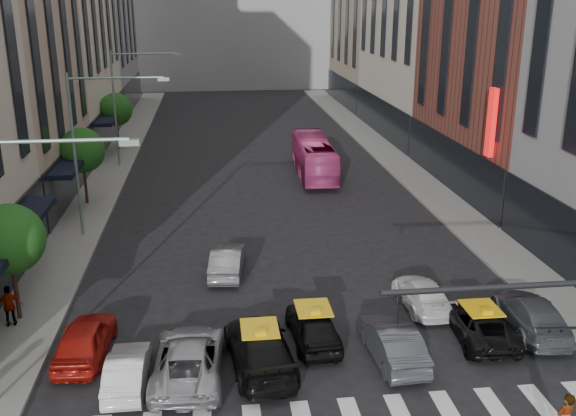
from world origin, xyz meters
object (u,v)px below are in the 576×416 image
object	(u,v)px
streetlamp_mid	(91,134)
taxi_left	(260,348)
pedestrian_far	(10,306)
car_red	(85,339)
car_white_front	(127,370)
streetlamp_near	(1,237)
bus	(314,157)
taxi_center	(313,325)
streetlamp_far	(126,93)

from	to	relation	value
streetlamp_mid	taxi_left	bearing A→B (deg)	-61.61
taxi_left	pedestrian_far	world-z (taller)	pedestrian_far
car_red	taxi_left	bearing A→B (deg)	170.58
streetlamp_mid	car_white_front	xyz separation A→B (m)	(3.28, -15.38, -5.28)
streetlamp_near	bus	distance (m)	31.40
streetlamp_mid	bus	world-z (taller)	streetlamp_mid
bus	pedestrian_far	distance (m)	27.47
streetlamp_mid	taxi_left	distance (m)	17.47
streetlamp_near	pedestrian_far	size ratio (longest dim) A/B	5.19
car_red	taxi_left	size ratio (longest dim) A/B	0.82
taxi_center	pedestrian_far	bearing A→B (deg)	-15.10
car_white_front	bus	distance (m)	29.17
bus	streetlamp_far	bearing A→B (deg)	-15.11
car_red	taxi_center	world-z (taller)	car_red
pedestrian_far	bus	bearing A→B (deg)	-135.54
bus	streetlamp_near	bearing A→B (deg)	64.86
streetlamp_near	bus	bearing A→B (deg)	62.98
streetlamp_far	bus	distance (m)	15.43
car_white_front	taxi_center	world-z (taller)	taxi_center
car_white_front	taxi_center	xyz separation A→B (m)	(6.86, 2.23, 0.09)
streetlamp_near	pedestrian_far	world-z (taller)	streetlamp_near
taxi_left	taxi_center	bearing A→B (deg)	-150.77
streetlamp_far	taxi_center	bearing A→B (deg)	-70.81
streetlamp_mid	car_red	xyz separation A→B (m)	(1.50, -13.25, -5.16)
streetlamp_near	taxi_center	xyz separation A→B (m)	(10.14, 2.85, -5.19)
taxi_left	bus	distance (m)	27.10
streetlamp_mid	bus	bearing A→B (deg)	39.60
car_red	pedestrian_far	xyz separation A→B (m)	(-3.39, 2.61, 0.27)
taxi_center	bus	world-z (taller)	bus
streetlamp_near	bus	xyz separation A→B (m)	(14.12, 27.68, -4.47)
car_white_front	bus	world-z (taller)	bus
pedestrian_far	car_white_front	bearing A→B (deg)	127.55
taxi_left	taxi_center	xyz separation A→B (m)	(2.20, 1.55, -0.06)
car_white_front	pedestrian_far	distance (m)	7.03
car_red	taxi_center	bearing A→B (deg)	-176.11
car_white_front	taxi_center	size ratio (longest dim) A/B	0.90
streetlamp_mid	pedestrian_far	bearing A→B (deg)	-100.07
taxi_left	taxi_center	distance (m)	2.69
streetlamp_far	taxi_left	distance (m)	32.12
car_red	pedestrian_far	world-z (taller)	pedestrian_far
streetlamp_far	taxi_left	xyz separation A→B (m)	(7.94, -30.69, -5.13)
streetlamp_near	streetlamp_far	size ratio (longest dim) A/B	1.00
bus	streetlamp_mid	bearing A→B (deg)	41.49
streetlamp_near	streetlamp_far	xyz separation A→B (m)	(0.00, 32.00, 0.00)
car_red	taxi_left	world-z (taller)	taxi_left
streetlamp_mid	pedestrian_far	size ratio (longest dim) A/B	5.19
streetlamp_mid	car_red	bearing A→B (deg)	-83.54
car_red	bus	distance (m)	27.95
streetlamp_mid	taxi_left	world-z (taller)	streetlamp_mid
streetlamp_near	pedestrian_far	distance (m)	7.50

